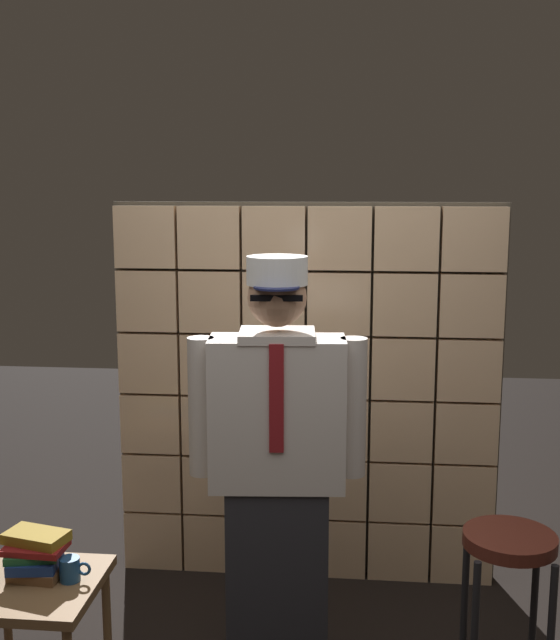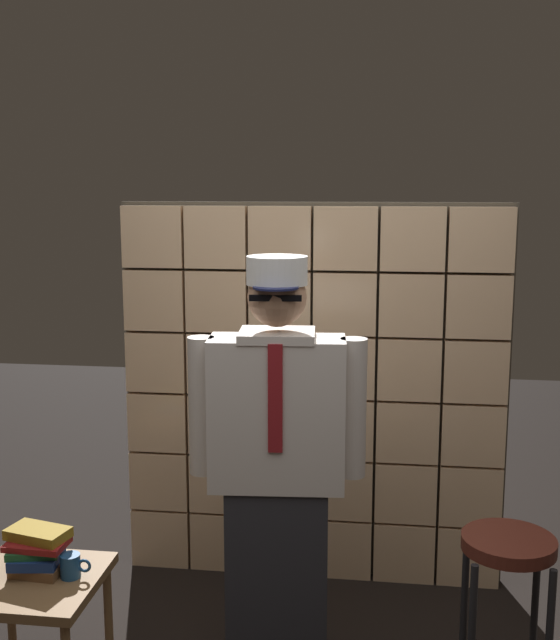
{
  "view_description": "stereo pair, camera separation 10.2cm",
  "coord_description": "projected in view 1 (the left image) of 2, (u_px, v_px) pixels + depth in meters",
  "views": [
    {
      "loc": [
        0.26,
        -2.48,
        2.07
      ],
      "look_at": [
        -0.04,
        0.55,
        1.54
      ],
      "focal_mm": 44.17,
      "sensor_mm": 36.0,
      "label": 1
    },
    {
      "loc": [
        0.36,
        -2.46,
        2.07
      ],
      "look_at": [
        -0.04,
        0.55,
        1.54
      ],
      "focal_mm": 44.17,
      "sensor_mm": 36.0,
      "label": 2
    }
  ],
  "objects": [
    {
      "name": "glass_block_wall",
      "position": [
        306.0,
        396.0,
        4.08
      ],
      "size": [
        2.0,
        0.1,
        2.0
      ],
      "color": "#E0B78C",
      "rests_on": "ground"
    },
    {
      "name": "standing_person",
      "position": [
        277.0,
        468.0,
        3.18
      ],
      "size": [
        0.72,
        0.32,
        1.79
      ],
      "rotation": [
        0.0,
        0.0,
        0.08
      ],
      "color": "#28282D",
      "rests_on": "ground"
    },
    {
      "name": "bar_stool",
      "position": [
        507.0,
        586.0,
        2.91
      ],
      "size": [
        0.34,
        0.34,
        0.81
      ],
      "color": "#592319",
      "rests_on": "ground"
    },
    {
      "name": "side_table",
      "position": [
        33.0,
        599.0,
        3.09
      ],
      "size": [
        0.52,
        0.52,
        0.53
      ],
      "color": "brown",
      "rests_on": "ground"
    },
    {
      "name": "book_stack",
      "position": [
        36.0,
        554.0,
        3.12
      ],
      "size": [
        0.27,
        0.22,
        0.18
      ],
      "color": "brown",
      "rests_on": "side_table"
    },
    {
      "name": "coffee_mug",
      "position": [
        71.0,
        569.0,
        3.09
      ],
      "size": [
        0.13,
        0.08,
        0.09
      ],
      "color": "navy",
      "rests_on": "side_table"
    }
  ]
}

